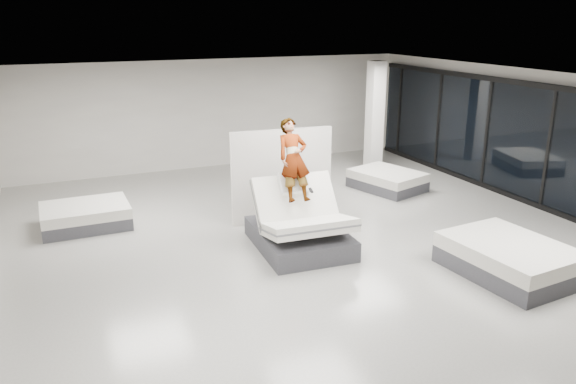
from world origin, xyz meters
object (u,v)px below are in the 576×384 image
object	(u,v)px
remote	(311,190)
flat_bed_right_far	(387,180)
flat_bed_right_near	(509,258)
flat_bed_left_far	(86,216)
person	(294,177)
divider_panel	(282,176)
hero_bed	(300,227)
column	(375,118)

from	to	relation	value
remote	flat_bed_right_far	xyz separation A→B (m)	(3.55, 2.71, -0.93)
flat_bed_right_near	flat_bed_left_far	bearing A→B (deg)	140.83
person	divider_panel	size ratio (longest dim) A/B	0.74
person	remote	world-z (taller)	person
hero_bed	column	distance (m)	6.28
divider_panel	flat_bed_left_far	xyz separation A→B (m)	(-4.08, 1.31, -0.79)
flat_bed_right_far	remote	bearing A→B (deg)	-142.71
hero_bed	flat_bed_right_far	xyz separation A→B (m)	(3.77, 2.69, -0.19)
hero_bed	flat_bed_right_far	size ratio (longest dim) A/B	1.10
column	divider_panel	bearing A→B (deg)	-145.80
flat_bed_right_far	column	size ratio (longest dim) A/B	0.65
divider_panel	column	bearing A→B (deg)	38.87
flat_bed_right_far	flat_bed_left_far	world-z (taller)	flat_bed_left_far
flat_bed_left_far	column	size ratio (longest dim) A/B	0.57
remote	divider_panel	distance (m)	1.63
hero_bed	column	xyz separation A→B (m)	(4.35, 4.37, 1.16)
flat_bed_right_far	flat_bed_right_near	xyz separation A→B (m)	(-0.86, -5.22, 0.05)
person	flat_bed_right_near	bearing A→B (deg)	-41.39
flat_bed_left_far	column	bearing A→B (deg)	10.06
hero_bed	flat_bed_left_far	xyz separation A→B (m)	(-3.78, 2.92, -0.19)
flat_bed_right_near	column	size ratio (longest dim) A/B	0.71
person	flat_bed_left_far	world-z (taller)	person
column	flat_bed_left_far	bearing A→B (deg)	-169.94
flat_bed_left_far	flat_bed_right_near	bearing A→B (deg)	-39.17
person	flat_bed_right_far	distance (m)	4.56
column	person	bearing A→B (deg)	-137.14
flat_bed_right_near	column	xyz separation A→B (m)	(1.44, 6.90, 1.31)
person	divider_panel	xyz separation A→B (m)	(0.28, 1.26, -0.34)
hero_bed	remote	distance (m)	0.77
divider_panel	flat_bed_left_far	world-z (taller)	divider_panel
person	divider_panel	distance (m)	1.34
person	remote	bearing A→B (deg)	-57.85
person	column	world-z (taller)	column
person	flat_bed_right_near	size ratio (longest dim) A/B	0.74
flat_bed_left_far	column	xyz separation A→B (m)	(8.14, 1.44, 1.35)
hero_bed	divider_panel	world-z (taller)	divider_panel
person	flat_bed_right_far	world-z (taller)	person
person	divider_panel	world-z (taller)	divider_panel
column	flat_bed_right_far	bearing A→B (deg)	-109.11
hero_bed	flat_bed_left_far	size ratio (longest dim) A/B	1.25
remote	flat_bed_left_far	size ratio (longest dim) A/B	0.08
divider_panel	flat_bed_left_far	bearing A→B (deg)	166.84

